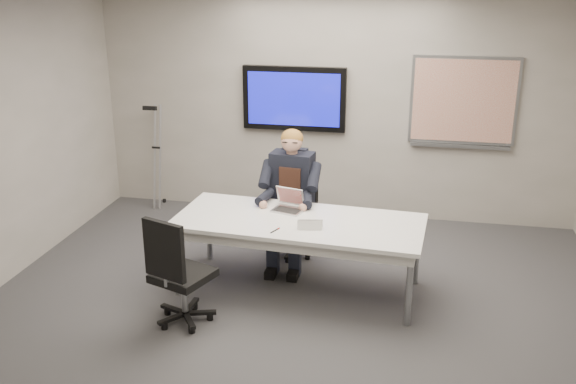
% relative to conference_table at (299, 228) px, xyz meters
% --- Properties ---
extents(floor, '(6.00, 6.00, 0.02)m').
position_rel_conference_table_xyz_m(floor, '(0.04, -0.83, -0.66)').
color(floor, '#343436').
rests_on(floor, ground).
extents(ceiling, '(6.00, 6.00, 0.02)m').
position_rel_conference_table_xyz_m(ceiling, '(0.04, -0.83, 2.14)').
color(ceiling, silver).
rests_on(ceiling, wall_back).
extents(wall_back, '(6.00, 0.02, 2.80)m').
position_rel_conference_table_xyz_m(wall_back, '(0.04, 2.17, 0.74)').
color(wall_back, gray).
rests_on(wall_back, ground).
extents(conference_table, '(2.46, 1.16, 0.74)m').
position_rel_conference_table_xyz_m(conference_table, '(0.00, 0.00, 0.00)').
color(conference_table, white).
rests_on(conference_table, ground).
extents(tv_display, '(1.30, 0.09, 0.80)m').
position_rel_conference_table_xyz_m(tv_display, '(-0.46, 2.12, 0.84)').
color(tv_display, black).
rests_on(tv_display, wall_back).
extents(whiteboard, '(1.25, 0.08, 1.10)m').
position_rel_conference_table_xyz_m(whiteboard, '(1.59, 2.14, 0.87)').
color(whiteboard, gray).
rests_on(whiteboard, wall_back).
extents(office_chair_far, '(0.59, 0.59, 0.95)m').
position_rel_conference_table_xyz_m(office_chair_far, '(-0.19, 0.81, -0.36)').
color(office_chair_far, black).
rests_on(office_chair_far, ground).
extents(office_chair_near, '(0.64, 0.64, 1.05)m').
position_rel_conference_table_xyz_m(office_chair_near, '(-0.91, -0.87, -0.33)').
color(office_chair_near, black).
rests_on(office_chair_near, ground).
extents(seated_person, '(0.48, 0.82, 1.46)m').
position_rel_conference_table_xyz_m(seated_person, '(-0.21, 0.55, -0.07)').
color(seated_person, '#1C202F').
rests_on(seated_person, office_chair_far).
extents(crutch, '(0.23, 0.62, 1.47)m').
position_rel_conference_table_xyz_m(crutch, '(-2.26, 1.96, 0.06)').
color(crutch, '#B5B7BD').
rests_on(crutch, ground).
extents(laptop, '(0.34, 0.35, 0.21)m').
position_rel_conference_table_xyz_m(laptop, '(-0.15, 0.26, 0.14)').
color(laptop, silver).
rests_on(laptop, conference_table).
extents(name_tent, '(0.24, 0.10, 0.09)m').
position_rel_conference_table_xyz_m(name_tent, '(0.14, -0.20, 0.13)').
color(name_tent, silver).
rests_on(name_tent, conference_table).
extents(pen, '(0.06, 0.13, 0.01)m').
position_rel_conference_table_xyz_m(pen, '(-0.16, -0.32, 0.09)').
color(pen, black).
rests_on(pen, conference_table).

